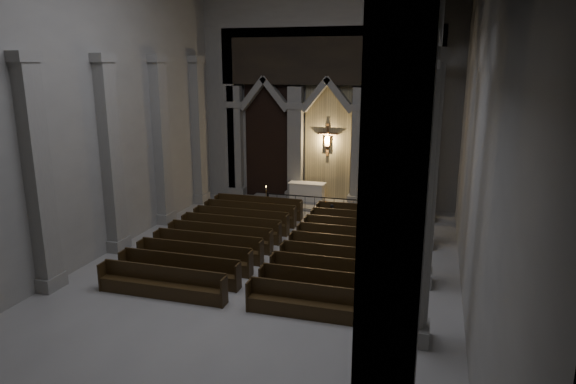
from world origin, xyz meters
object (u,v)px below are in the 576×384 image
(candle_stand_left, at_px, (266,204))
(candle_stand_right, at_px, (361,210))
(pews, at_px, (281,247))
(worshipper, at_px, (332,215))
(altar, at_px, (307,192))
(altar_rail, at_px, (315,202))

(candle_stand_left, xyz_separation_m, candle_stand_right, (5.04, 0.14, 0.00))
(pews, bearing_deg, worshipper, 73.87)
(candle_stand_right, xyz_separation_m, worshipper, (-1.10, -1.89, 0.18))
(altar, height_order, altar_rail, altar)
(candle_stand_left, relative_size, pews, 0.13)
(candle_stand_left, height_order, pews, candle_stand_left)
(pews, height_order, worshipper, worshipper)
(altar_rail, bearing_deg, altar, 113.62)
(candle_stand_right, bearing_deg, altar_rail, -172.55)
(candle_stand_right, bearing_deg, pews, -110.72)
(altar_rail, relative_size, worshipper, 4.74)
(altar_rail, height_order, candle_stand_left, candle_stand_left)
(candle_stand_right, xyz_separation_m, pews, (-2.35, -6.22, -0.03))
(altar, xyz_separation_m, worshipper, (2.19, -3.73, -0.12))
(candle_stand_left, distance_m, pews, 6.65)
(worshipper, bearing_deg, altar, 97.66)
(pews, distance_m, worshipper, 4.51)
(worshipper, bearing_deg, candle_stand_right, 36.98)
(altar, distance_m, pews, 8.12)
(altar, bearing_deg, candle_stand_right, -29.25)
(altar, relative_size, worshipper, 1.86)
(altar_rail, relative_size, candle_stand_left, 3.90)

